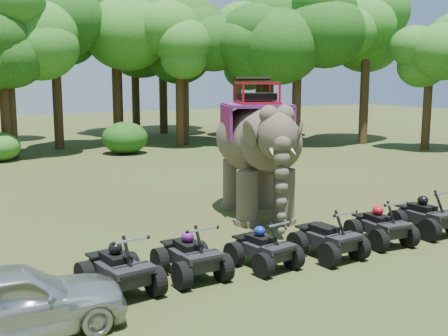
# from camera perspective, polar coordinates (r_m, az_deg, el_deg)

# --- Properties ---
(ground) EXTENTS (110.00, 110.00, 0.00)m
(ground) POSITION_cam_1_polar(r_m,az_deg,el_deg) (14.92, 2.20, -7.89)
(ground) COLOR #47381E
(ground) RESTS_ON ground
(elephant) EXTENTS (3.73, 5.61, 4.34)m
(elephant) POSITION_cam_1_polar(r_m,az_deg,el_deg) (17.71, 3.41, 2.05)
(elephant) COLOR brown
(elephant) RESTS_ON ground
(parked_car) EXTENTS (3.85, 1.63, 1.30)m
(parked_car) POSITION_cam_1_polar(r_m,az_deg,el_deg) (10.39, -20.64, -12.56)
(parked_car) COLOR silver
(parked_car) RESTS_ON ground
(atv_0) EXTENTS (1.52, 1.92, 1.30)m
(atv_0) POSITION_cam_1_polar(r_m,az_deg,el_deg) (11.81, -10.61, -9.43)
(atv_0) COLOR black
(atv_0) RESTS_ON ground
(atv_1) EXTENTS (1.32, 1.76, 1.26)m
(atv_1) POSITION_cam_1_polar(r_m,az_deg,el_deg) (12.52, -3.39, -8.28)
(atv_1) COLOR black
(atv_1) RESTS_ON ground
(atv_2) EXTENTS (1.40, 1.76, 1.18)m
(atv_2) POSITION_cam_1_polar(r_m,az_deg,el_deg) (13.18, 4.04, -7.57)
(atv_2) COLOR black
(atv_2) RESTS_ON ground
(atv_3) EXTENTS (1.41, 1.82, 1.26)m
(atv_3) POSITION_cam_1_polar(r_m,az_deg,el_deg) (14.06, 10.53, -6.46)
(atv_3) COLOR black
(atv_3) RESTS_ON ground
(atv_4) EXTENTS (1.32, 1.74, 1.23)m
(atv_4) POSITION_cam_1_polar(r_m,az_deg,el_deg) (15.50, 15.67, -5.21)
(atv_4) COLOR black
(atv_4) RESTS_ON ground
(atv_5) EXTENTS (1.34, 1.81, 1.32)m
(atv_5) POSITION_cam_1_polar(r_m,az_deg,el_deg) (16.85, 19.91, -4.11)
(atv_5) COLOR black
(atv_5) RESTS_ON ground
(tree_0) EXTENTS (6.20, 6.20, 8.86)m
(tree_0) POSITION_cam_1_polar(r_m,az_deg,el_deg) (35.50, -16.67, 9.00)
(tree_0) COLOR #195114
(tree_0) RESTS_ON ground
(tree_1) EXTENTS (6.60, 6.60, 9.43)m
(tree_1) POSITION_cam_1_polar(r_m,az_deg,el_deg) (37.42, -10.90, 9.66)
(tree_1) COLOR #195114
(tree_1) RESTS_ON ground
(tree_2) EXTENTS (5.33, 5.33, 7.61)m
(tree_2) POSITION_cam_1_polar(r_m,az_deg,el_deg) (35.48, -4.52, 8.35)
(tree_2) COLOR #195114
(tree_2) RESTS_ON ground
(tree_3) EXTENTS (5.30, 5.30, 7.56)m
(tree_3) POSITION_cam_1_polar(r_m,az_deg,el_deg) (35.59, 1.36, 8.34)
(tree_3) COLOR #195114
(tree_3) RESTS_ON ground
(tree_4) EXTENTS (6.50, 6.50, 9.29)m
(tree_4) POSITION_cam_1_polar(r_m,az_deg,el_deg) (36.06, 7.44, 9.65)
(tree_4) COLOR #195114
(tree_4) RESTS_ON ground
(tree_5) EXTENTS (6.39, 6.39, 9.13)m
(tree_5) POSITION_cam_1_polar(r_m,az_deg,el_deg) (37.66, 14.15, 9.31)
(tree_5) COLOR #195114
(tree_5) RESTS_ON ground
(tree_6) EXTENTS (4.82, 4.82, 6.89)m
(tree_6) POSITION_cam_1_polar(r_m,az_deg,el_deg) (35.86, 20.02, 7.25)
(tree_6) COLOR #195114
(tree_6) RESTS_ON ground
(tree_33) EXTENTS (5.12, 5.12, 7.32)m
(tree_33) POSITION_cam_1_polar(r_m,az_deg,el_deg) (32.32, -21.46, 7.38)
(tree_33) COLOR #195114
(tree_33) RESTS_ON ground
(tree_34) EXTENTS (5.55, 5.55, 7.93)m
(tree_34) POSITION_cam_1_polar(r_m,az_deg,el_deg) (36.37, -4.03, 8.63)
(tree_34) COLOR #195114
(tree_34) RESTS_ON ground
(tree_37) EXTENTS (7.52, 7.52, 10.75)m
(tree_37) POSITION_cam_1_polar(r_m,az_deg,el_deg) (43.59, -6.25, 10.58)
(tree_37) COLOR #195114
(tree_37) RESTS_ON ground
(tree_39) EXTENTS (6.13, 6.13, 8.75)m
(tree_39) POSITION_cam_1_polar(r_m,az_deg,el_deg) (41.44, -9.01, 9.20)
(tree_39) COLOR #195114
(tree_39) RESTS_ON ground
(tree_40) EXTENTS (6.59, 6.59, 9.41)m
(tree_40) POSITION_cam_1_polar(r_m,az_deg,el_deg) (41.30, 4.69, 9.74)
(tree_40) COLOR #195114
(tree_40) RESTS_ON ground
(tree_41) EXTENTS (5.87, 5.87, 8.38)m
(tree_41) POSITION_cam_1_polar(r_m,az_deg,el_deg) (39.68, 3.63, 9.03)
(tree_41) COLOR #195114
(tree_41) RESTS_ON ground
(tree_42) EXTENTS (5.13, 5.13, 7.33)m
(tree_42) POSITION_cam_1_polar(r_m,az_deg,el_deg) (44.79, 4.13, 8.39)
(tree_42) COLOR #195114
(tree_42) RESTS_ON ground
(tree_45) EXTENTS (6.21, 6.21, 8.87)m
(tree_45) POSITION_cam_1_polar(r_m,az_deg,el_deg) (32.72, -21.03, 8.78)
(tree_45) COLOR #195114
(tree_45) RESTS_ON ground
(tree_46) EXTENTS (6.95, 6.95, 9.93)m
(tree_46) POSITION_cam_1_polar(r_m,az_deg,el_deg) (43.97, -10.72, 9.93)
(tree_46) COLOR #195114
(tree_46) RESTS_ON ground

